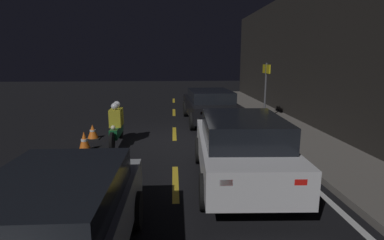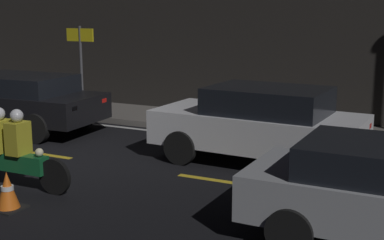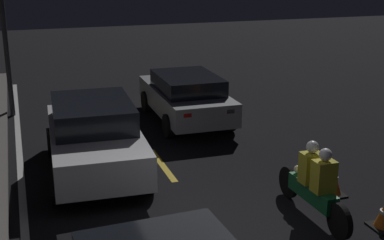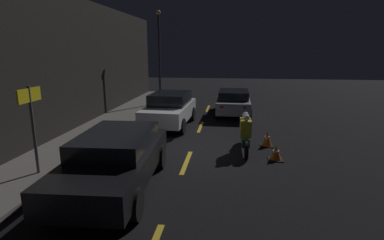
# 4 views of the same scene
# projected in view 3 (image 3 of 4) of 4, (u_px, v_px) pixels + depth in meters

# --- Properties ---
(lane_dash_d) EXTENTS (2.00, 0.14, 0.01)m
(lane_dash_d) POSITION_uv_depth(u_px,v_px,m) (162.00, 165.00, 11.77)
(lane_dash_d) COLOR gold
(lane_dash_d) RESTS_ON ground
(lane_dash_e) EXTENTS (2.00, 0.14, 0.01)m
(lane_dash_e) POSITION_uv_depth(u_px,v_px,m) (122.00, 111.00, 15.85)
(lane_dash_e) COLOR gold
(lane_dash_e) RESTS_ON ground
(sedan_white) EXTENTS (4.16, 2.06, 1.52)m
(sedan_white) POSITION_uv_depth(u_px,v_px,m) (94.00, 136.00, 11.14)
(sedan_white) COLOR silver
(sedan_white) RESTS_ON ground
(hatchback_silver) EXTENTS (4.03, 1.88, 1.34)m
(hatchback_silver) POSITION_uv_depth(u_px,v_px,m) (186.00, 96.00, 14.69)
(hatchback_silver) COLOR #9EA0A5
(hatchback_silver) RESTS_ON ground
(motorcycle) EXTENTS (2.27, 0.37, 1.37)m
(motorcycle) POSITION_uv_depth(u_px,v_px,m) (315.00, 184.00, 9.21)
(motorcycle) COLOR black
(motorcycle) RESTS_ON ground
(traffic_cone_mid) EXTENTS (0.45, 0.45, 0.59)m
(traffic_cone_mid) POSITION_uv_depth(u_px,v_px,m) (333.00, 181.00, 10.21)
(traffic_cone_mid) COLOR black
(traffic_cone_mid) RESTS_ON ground
(street_lamp) EXTENTS (0.28, 0.28, 5.76)m
(street_lamp) POSITION_uv_depth(u_px,v_px,m) (1.00, 1.00, 14.48)
(street_lamp) COLOR #333338
(street_lamp) RESTS_ON ground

